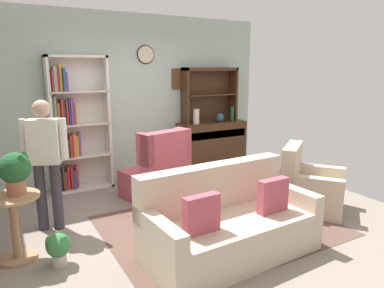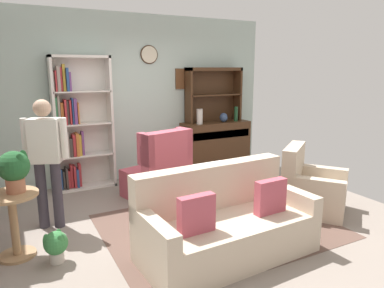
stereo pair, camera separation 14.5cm
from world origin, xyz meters
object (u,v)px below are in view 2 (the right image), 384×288
Objects in this scene: couch_floral at (225,225)px; potted_plant_large at (14,169)px; person_reading at (46,155)px; potted_plant_small at (56,245)px; bottle_wine at (236,114)px; wingback_chair at (159,174)px; coffee_table at (192,198)px; sideboard at (215,143)px; book_stack at (195,188)px; armchair_floral at (311,190)px; bookshelf at (78,127)px; vase_tall at (200,117)px; vase_round at (224,117)px; plant_stand at (13,218)px; sideboard_hutch at (213,87)px.

potted_plant_large is at bearing 152.94° from couch_floral.
person_reading reaches higher than potted_plant_large.
potted_plant_small is 1.14m from person_reading.
bottle_wine is 3.66m from person_reading.
coffee_table is (0.02, -1.02, -0.03)m from wingback_chair.
book_stack is (-1.49, -1.98, -0.04)m from sideboard.
armchair_floral is 1.02× the size of wingback_chair.
bookshelf reaches higher than wingback_chair.
vase_tall is 0.52m from vase_round.
plant_stand is 1.62× the size of potted_plant_large.
wingback_chair reaches higher than armchair_floral.
plant_stand is 0.85× the size of coffee_table.
bottle_wine is at bearing -4.95° from vase_round.
book_stack is at bearing -25.36° from person_reading.
book_stack is (0.04, -0.01, 0.12)m from coffee_table.
sideboard reaches higher than book_stack.
book_stack is at bearing -5.80° from potted_plant_large.
sideboard is 4.68× the size of bottle_wine.
potted_plant_large reaches higher than couch_floral.
bottle_wine is at bearing -3.43° from bookshelf.
bookshelf is 2.10m from vase_tall.
vase_round is at bearing -27.17° from sideboard.
potted_plant_large is at bearing -156.00° from bottle_wine.
bottle_wine is 4.16m from potted_plant_small.
plant_stand is (-3.48, -1.81, -0.09)m from sideboard.
bookshelf is at bearing 63.16° from potted_plant_large.
sideboard_hutch is 2.60× the size of potted_plant_large.
bottle_wine is at bearing 45.21° from book_stack.
couch_floral reaches higher than book_stack.
bookshelf is 2.53m from sideboard.
coffee_table is (-1.14, -1.90, -0.70)m from vase_tall.
bottle_wine is 0.66× the size of potted_plant_large.
sideboard_hutch is 1.37× the size of coffee_table.
potted_plant_small is (-1.59, -1.17, -0.19)m from wingback_chair.
armchair_floral is 2.54× the size of potted_plant_large.
vase_tall is 0.98× the size of bottle_wine.
sideboard_hutch is 4.04× the size of vase_tall.
bookshelf is 2.22m from plant_stand.
bookshelf reaches higher than bottle_wine.
vase_round is at bearing 19.95° from person_reading.
bottle_wine is at bearing 44.55° from coffee_table.
sideboard is 0.52m from vase_round.
sideboard is at bearing 60.56° from couch_floral.
potted_plant_small is 0.41× the size of coffee_table.
couch_floral is at bearing -165.52° from armchair_floral.
potted_plant_large reaches higher than potted_plant_small.
potted_plant_small is at bearing 158.51° from couch_floral.
sideboard is 5.70× the size of book_stack.
person_reading is at bearing 154.64° from book_stack.
sideboard_hutch is 3.48m from couch_floral.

